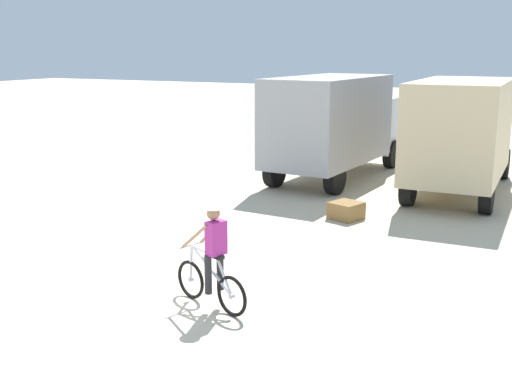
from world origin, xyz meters
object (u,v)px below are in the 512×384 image
at_px(box_truck_tan_camper, 463,130).
at_px(cyclist_orange_shirt, 212,260).
at_px(supply_crate, 346,211).
at_px(box_truck_grey_hauler, 336,122).

distance_m(box_truck_tan_camper, cyclist_orange_shirt, 11.01).
distance_m(box_truck_tan_camper, supply_crate, 5.12).
relative_size(box_truck_grey_hauler, box_truck_tan_camper, 1.02).
xyz_separation_m(box_truck_grey_hauler, supply_crate, (2.03, -4.81, -1.66)).
relative_size(cyclist_orange_shirt, supply_crate, 2.56).
xyz_separation_m(box_truck_tan_camper, supply_crate, (-2.05, -4.39, -1.66)).
distance_m(cyclist_orange_shirt, supply_crate, 6.38).
xyz_separation_m(box_truck_grey_hauler, cyclist_orange_shirt, (1.85, -11.16, -1.03)).
xyz_separation_m(box_truck_grey_hauler, box_truck_tan_camper, (4.08, -0.42, 0.00)).
bearing_deg(box_truck_grey_hauler, cyclist_orange_shirt, -80.59).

